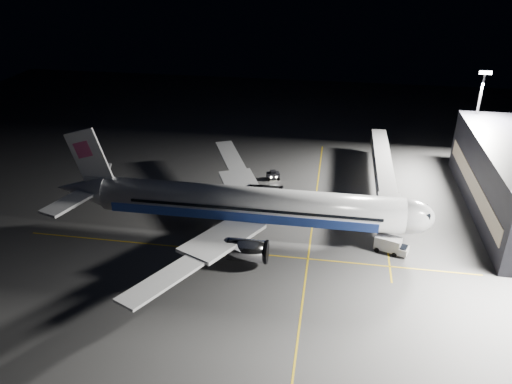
{
  "coord_description": "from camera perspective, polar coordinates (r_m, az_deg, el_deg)",
  "views": [
    {
      "loc": [
        12.49,
        -68.69,
        43.01
      ],
      "look_at": [
        0.56,
        2.97,
        6.0
      ],
      "focal_mm": 35.0,
      "sensor_mm": 36.0,
      "label": 1
    }
  ],
  "objects": [
    {
      "name": "airliner",
      "position": [
        79.59,
        -1.51,
        -1.41
      ],
      "size": [
        61.48,
        54.22,
        16.64
      ],
      "color": "silver",
      "rests_on": "ground"
    },
    {
      "name": "guide_line_cross",
      "position": [
        77.04,
        -1.52,
        -6.95
      ],
      "size": [
        70.0,
        0.25,
        0.01
      ],
      "primitive_type": "cube",
      "color": "gold",
      "rests_on": "ground"
    },
    {
      "name": "safety_cone_a",
      "position": [
        94.72,
        -2.31,
        0.17
      ],
      "size": [
        0.4,
        0.4,
        0.61
      ],
      "primitive_type": "cone",
      "color": "#F5590A",
      "rests_on": "ground"
    },
    {
      "name": "safety_cone_c",
      "position": [
        85.95,
        3.22,
        -2.86
      ],
      "size": [
        0.38,
        0.38,
        0.57
      ],
      "primitive_type": "cone",
      "color": "#F5590A",
      "rests_on": "ground"
    },
    {
      "name": "service_truck",
      "position": [
        79.09,
        15.17,
        -5.84
      ],
      "size": [
        5.35,
        3.57,
        2.55
      ],
      "rotation": [
        0.0,
        0.0,
        -0.35
      ],
      "color": "silver",
      "rests_on": "ground"
    },
    {
      "name": "ground",
      "position": [
        82.0,
        -0.73,
        -4.64
      ],
      "size": [
        200.0,
        200.0,
        0.0
      ],
      "primitive_type": "plane",
      "color": "#4C4C4F",
      "rests_on": "ground"
    },
    {
      "name": "baggage_tug",
      "position": [
        99.66,
        1.96,
        1.94
      ],
      "size": [
        2.96,
        2.64,
        1.81
      ],
      "rotation": [
        0.0,
        0.0,
        0.31
      ],
      "color": "black",
      "rests_on": "ground"
    },
    {
      "name": "jet_bridge",
      "position": [
        95.35,
        14.36,
        2.34
      ],
      "size": [
        3.6,
        34.4,
        6.3
      ],
      "color": "#B2B2B7",
      "rests_on": "ground"
    },
    {
      "name": "guide_line_side",
      "position": [
        90.17,
        14.33,
        -2.41
      ],
      "size": [
        0.25,
        40.0,
        0.01
      ],
      "primitive_type": "cube",
      "color": "gold",
      "rests_on": "ground"
    },
    {
      "name": "safety_cone_b",
      "position": [
        90.48,
        -1.99,
        -1.21
      ],
      "size": [
        0.35,
        0.35,
        0.53
      ],
      "primitive_type": "cone",
      "color": "#F5590A",
      "rests_on": "ground"
    },
    {
      "name": "guide_line_main",
      "position": [
        81.08,
        6.27,
        -5.22
      ],
      "size": [
        0.25,
        80.0,
        0.01
      ],
      "primitive_type": "cube",
      "color": "gold",
      "rests_on": "ground"
    },
    {
      "name": "floodlight_mast_north",
      "position": [
        108.77,
        23.94,
        8.31
      ],
      "size": [
        2.4,
        0.68,
        20.7
      ],
      "color": "#59595E",
      "rests_on": "ground"
    }
  ]
}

